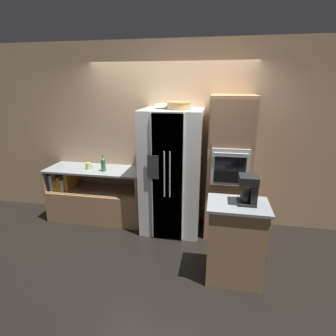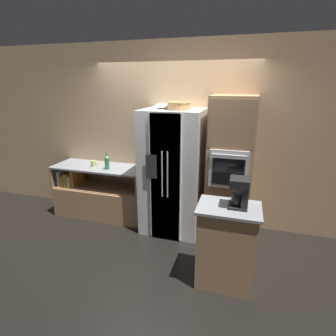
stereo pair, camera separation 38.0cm
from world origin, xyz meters
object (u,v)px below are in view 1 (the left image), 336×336
(mug, at_px, (88,166))
(coffee_maker, at_px, (250,189))
(refrigerator, at_px, (172,172))
(wicker_basket, at_px, (179,105))
(fruit_bowl, at_px, (162,106))
(bottle_tall, at_px, (103,164))
(wall_oven, at_px, (229,168))

(mug, relative_size, coffee_maker, 0.36)
(refrigerator, bearing_deg, wicker_basket, -21.26)
(coffee_maker, bearing_deg, fruit_bowl, 138.48)
(mug, bearing_deg, refrigerator, -1.92)
(bottle_tall, xyz_separation_m, coffee_maker, (2.08, -0.95, 0.13))
(wicker_basket, bearing_deg, bottle_tall, 178.70)
(wall_oven, distance_m, coffee_maker, 1.03)
(bottle_tall, bearing_deg, fruit_bowl, 4.11)
(refrigerator, relative_size, wicker_basket, 5.60)
(refrigerator, xyz_separation_m, mug, (-1.36, 0.05, 0.01))
(wall_oven, bearing_deg, refrigerator, -176.56)
(wall_oven, bearing_deg, wicker_basket, -173.18)
(refrigerator, bearing_deg, fruit_bowl, 159.46)
(wall_oven, xyz_separation_m, coffee_maker, (0.18, -1.01, 0.10))
(fruit_bowl, bearing_deg, bottle_tall, -175.89)
(refrigerator, xyz_separation_m, fruit_bowl, (-0.15, 0.06, 0.96))
(refrigerator, distance_m, mug, 1.36)
(bottle_tall, height_order, coffee_maker, coffee_maker)
(wicker_basket, xyz_separation_m, bottle_tall, (-1.17, 0.03, -0.91))
(refrigerator, height_order, wicker_basket, wicker_basket)
(mug, xyz_separation_m, coffee_maker, (2.36, -1.01, 0.19))
(bottle_tall, bearing_deg, mug, 168.73)
(fruit_bowl, height_order, coffee_maker, fruit_bowl)
(refrigerator, xyz_separation_m, wall_oven, (0.82, 0.05, 0.10))
(coffee_maker, bearing_deg, wicker_basket, 134.37)
(wall_oven, bearing_deg, coffee_maker, -80.03)
(bottle_tall, relative_size, mug, 2.26)
(mug, bearing_deg, bottle_tall, -11.27)
(mug, bearing_deg, wall_oven, 0.11)
(fruit_bowl, bearing_deg, mug, -179.51)
(wall_oven, xyz_separation_m, bottle_tall, (-1.90, -0.06, -0.03))
(wall_oven, height_order, coffee_maker, wall_oven)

